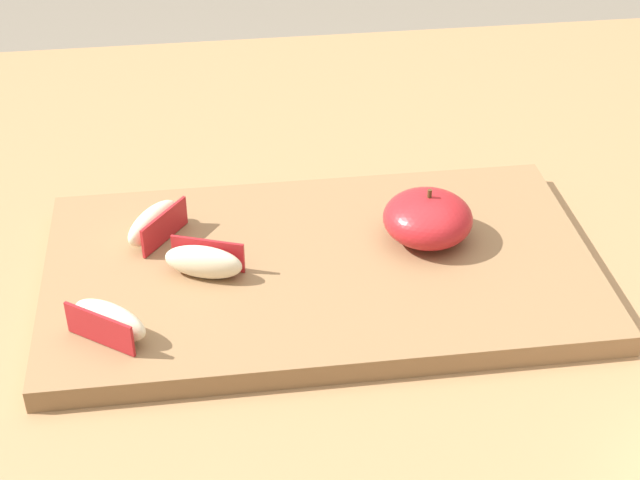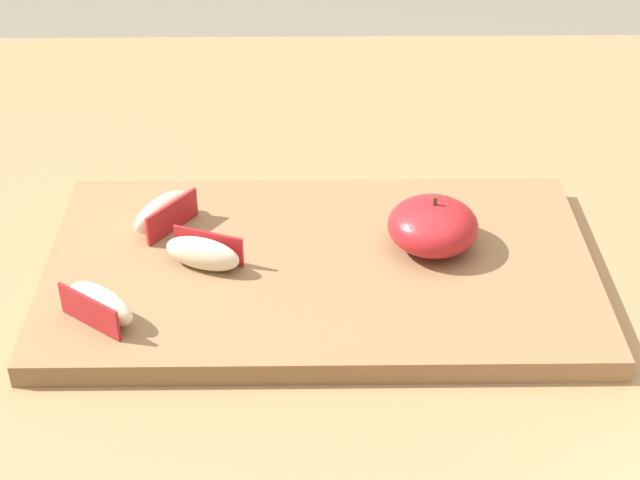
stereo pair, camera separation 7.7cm
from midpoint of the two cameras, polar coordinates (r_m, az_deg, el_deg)
The scene contains 6 objects.
dining_table at distance 0.88m, azimuth 4.79°, elevation -7.44°, with size 1.12×0.95×0.77m.
cutting_board at distance 0.78m, azimuth 2.80°, elevation -1.86°, with size 0.44×0.25×0.02m.
apple_half_skin_up at distance 0.79m, azimuth 9.41°, elevation 0.70°, with size 0.07×0.07×0.05m.
apple_wedge_front at distance 0.82m, azimuth -6.55°, elevation 1.53°, with size 0.05×0.06×0.03m.
apple_wedge_back at distance 0.76m, azimuth -4.04°, elevation -0.86°, with size 0.07×0.04×0.03m.
apple_wedge_middle at distance 0.72m, azimuth -9.86°, elevation -3.85°, with size 0.06×0.05×0.03m.
Camera 2 is at (-0.04, -0.65, 1.25)m, focal length 54.56 mm.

